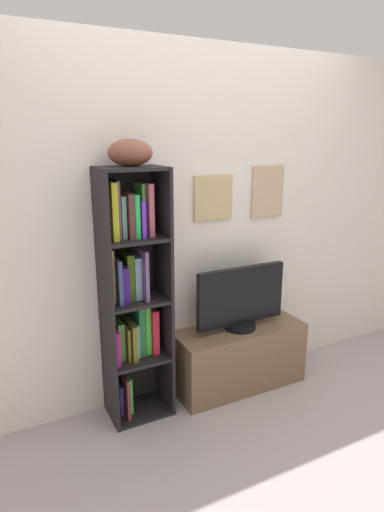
{
  "coord_description": "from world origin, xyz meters",
  "views": [
    {
      "loc": [
        -1.29,
        -1.4,
        1.74
      ],
      "look_at": [
        -0.15,
        0.85,
        1.04
      ],
      "focal_mm": 30.17,
      "sensor_mm": 36.0,
      "label": 1
    }
  ],
  "objects_px": {
    "bookshelf": "(130,293)",
    "football": "(130,153)",
    "tv_stand": "(239,357)",
    "television": "(241,299)"
  },
  "relations": [
    {
      "from": "bookshelf",
      "to": "television",
      "type": "height_order",
      "value": "bookshelf"
    },
    {
      "from": "tv_stand",
      "to": "television",
      "type": "bearing_deg",
      "value": 90.0
    },
    {
      "from": "bookshelf",
      "to": "tv_stand",
      "type": "xyz_separation_m",
      "value": [
        0.77,
        -0.06,
        -0.59
      ]
    },
    {
      "from": "football",
      "to": "television",
      "type": "height_order",
      "value": "football"
    },
    {
      "from": "tv_stand",
      "to": "football",
      "type": "bearing_deg",
      "value": 177.77
    },
    {
      "from": "tv_stand",
      "to": "television",
      "type": "xyz_separation_m",
      "value": [
        0.0,
        0.0,
        0.44
      ]
    },
    {
      "from": "television",
      "to": "football",
      "type": "bearing_deg",
      "value": 177.85
    },
    {
      "from": "bookshelf",
      "to": "football",
      "type": "relative_size",
      "value": 6.25
    },
    {
      "from": "bookshelf",
      "to": "tv_stand",
      "type": "relative_size",
      "value": 1.69
    },
    {
      "from": "bookshelf",
      "to": "football",
      "type": "height_order",
      "value": "football"
    }
  ]
}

